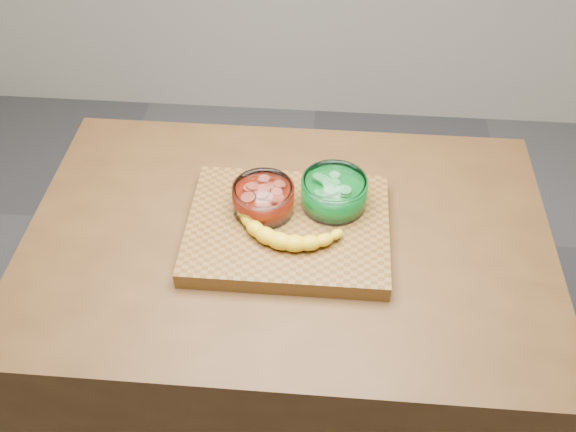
{
  "coord_description": "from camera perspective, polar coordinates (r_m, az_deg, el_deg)",
  "views": [
    {
      "loc": [
        0.08,
        -1.0,
        1.96
      ],
      "look_at": [
        0.0,
        0.0,
        0.96
      ],
      "focal_mm": 40.0,
      "sensor_mm": 36.0,
      "label": 1
    }
  ],
  "objects": [
    {
      "name": "counter",
      "position": [
        1.81,
        0.0,
        -11.51
      ],
      "size": [
        1.2,
        0.8,
        0.9
      ],
      "primitive_type": "cube",
      "color": "#4E3217",
      "rests_on": "ground"
    },
    {
      "name": "bowl_red",
      "position": [
        1.44,
        -2.2,
        1.56
      ],
      "size": [
        0.14,
        0.14,
        0.06
      ],
      "color": "white",
      "rests_on": "cutting_board"
    },
    {
      "name": "banana",
      "position": [
        1.39,
        0.05,
        -1.03
      ],
      "size": [
        0.27,
        0.15,
        0.04
      ],
      "primitive_type": null,
      "color": "gold",
      "rests_on": "cutting_board"
    },
    {
      "name": "ground",
      "position": [
        2.2,
        0.0,
        -18.02
      ],
      "size": [
        3.5,
        3.5,
        0.0
      ],
      "primitive_type": "plane",
      "color": "#525256",
      "rests_on": "ground"
    },
    {
      "name": "cutting_board",
      "position": [
        1.45,
        0.0,
        -1.12
      ],
      "size": [
        0.45,
        0.35,
        0.04
      ],
      "primitive_type": "cube",
      "color": "brown",
      "rests_on": "counter"
    },
    {
      "name": "bowl_green",
      "position": [
        1.45,
        4.11,
        2.09
      ],
      "size": [
        0.15,
        0.15,
        0.07
      ],
      "color": "white",
      "rests_on": "cutting_board"
    }
  ]
}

